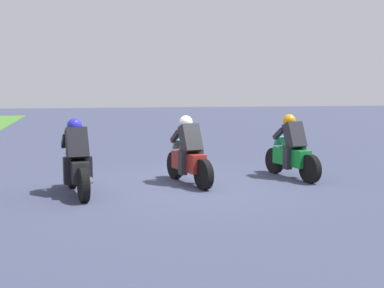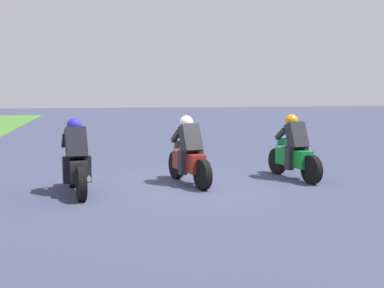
% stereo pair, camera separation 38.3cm
% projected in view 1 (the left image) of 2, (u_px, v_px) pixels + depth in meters
% --- Properties ---
extents(ground_plane, '(120.00, 120.00, 0.00)m').
position_uv_depth(ground_plane, '(187.00, 185.00, 9.86)').
color(ground_plane, '#383F58').
extents(rider_lane_a, '(2.04, 0.59, 1.51)m').
position_uv_depth(rider_lane_a, '(292.00, 152.00, 10.66)').
color(rider_lane_a, black).
rests_on(rider_lane_a, ground_plane).
extents(rider_lane_b, '(2.03, 0.63, 1.51)m').
position_uv_depth(rider_lane_b, '(189.00, 156.00, 9.94)').
color(rider_lane_b, black).
rests_on(rider_lane_b, ground_plane).
extents(rider_lane_c, '(2.04, 0.59, 1.51)m').
position_uv_depth(rider_lane_c, '(77.00, 163.00, 8.88)').
color(rider_lane_c, black).
rests_on(rider_lane_c, ground_plane).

